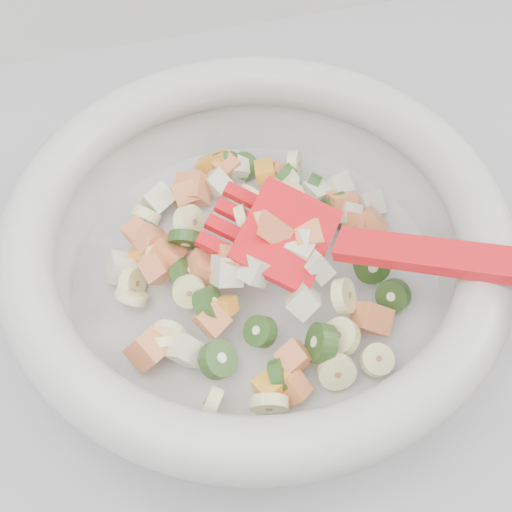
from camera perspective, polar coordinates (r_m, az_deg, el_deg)
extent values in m
cube|color=#9A999E|center=(0.98, 4.04, -14.09)|extent=(2.00, 0.60, 0.90)
cylinder|color=beige|center=(0.54, 0.00, -2.37)|extent=(0.29, 0.29, 0.02)
torus|color=beige|center=(0.49, 0.00, 2.02)|extent=(0.35, 0.35, 0.04)
cylinder|color=#F6F9A6|center=(0.52, -9.93, -3.14)|extent=(0.03, 0.03, 0.03)
cylinder|color=#F6F9A6|center=(0.50, -5.39, -2.85)|extent=(0.03, 0.02, 0.03)
cylinder|color=#F6F9A6|center=(0.53, -9.85, -2.18)|extent=(0.03, 0.03, 0.03)
cylinder|color=#F6F9A6|center=(0.47, -3.61, -11.78)|extent=(0.02, 0.03, 0.03)
cylinder|color=#F6F9A6|center=(0.50, 7.04, -3.20)|extent=(0.03, 0.03, 0.03)
cylinder|color=#F6F9A6|center=(0.48, 6.49, -9.21)|extent=(0.04, 0.02, 0.03)
cylinder|color=#F6F9A6|center=(0.52, -1.08, 2.91)|extent=(0.02, 0.03, 0.03)
cylinder|color=#F6F9A6|center=(0.53, -8.57, 0.77)|extent=(0.02, 0.03, 0.03)
cylinder|color=#F6F9A6|center=(0.54, 1.06, 4.58)|extent=(0.03, 0.02, 0.03)
cylinder|color=#F6F9A6|center=(0.47, 1.04, -11.71)|extent=(0.04, 0.02, 0.04)
cylinder|color=#F6F9A6|center=(0.54, 2.54, 4.66)|extent=(0.04, 0.03, 0.03)
cylinder|color=#F6F9A6|center=(0.59, 3.08, 7.29)|extent=(0.02, 0.03, 0.03)
cylinder|color=#F6F9A6|center=(0.54, -0.31, 4.70)|extent=(0.03, 0.03, 0.03)
cylinder|color=#F6F9A6|center=(0.57, -8.78, 3.26)|extent=(0.03, 0.03, 0.03)
cylinder|color=#F6F9A6|center=(0.49, -7.04, -6.49)|extent=(0.04, 0.02, 0.04)
cylinder|color=#F6F9A6|center=(0.53, -5.31, 2.61)|extent=(0.03, 0.04, 0.03)
cylinder|color=#F6F9A6|center=(0.50, -7.66, -6.92)|extent=(0.03, 0.02, 0.03)
cylinder|color=#F6F9A6|center=(0.49, 6.80, -6.44)|extent=(0.03, 0.04, 0.03)
cylinder|color=#F6F9A6|center=(0.49, 9.68, -8.21)|extent=(0.03, 0.03, 0.02)
cylinder|color=#F6F9A6|center=(0.57, 2.17, 5.82)|extent=(0.04, 0.04, 0.03)
cube|color=#E58D48|center=(0.48, 2.90, -10.51)|extent=(0.03, 0.03, 0.03)
cube|color=#E58D48|center=(0.50, 1.27, 2.15)|extent=(0.03, 0.03, 0.03)
cube|color=#E58D48|center=(0.58, -5.56, 5.03)|extent=(0.03, 0.03, 0.03)
cube|color=#E58D48|center=(0.57, -5.68, 5.08)|extent=(0.02, 0.03, 0.03)
cube|color=#E58D48|center=(0.49, -8.58, -7.31)|extent=(0.04, 0.03, 0.03)
cube|color=#E58D48|center=(0.55, -9.43, 1.85)|extent=(0.03, 0.02, 0.02)
cube|color=#E58D48|center=(0.51, 9.20, -4.97)|extent=(0.03, 0.03, 0.03)
cube|color=#E58D48|center=(0.50, -1.91, -0.58)|extent=(0.03, 0.02, 0.03)
cube|color=#E58D48|center=(0.51, 0.59, 2.30)|extent=(0.03, 0.03, 0.03)
cube|color=#E58D48|center=(0.58, 1.92, 6.23)|extent=(0.03, 0.03, 0.03)
cube|color=#E58D48|center=(0.49, -3.58, -5.07)|extent=(0.03, 0.03, 0.02)
cube|color=#E58D48|center=(0.59, -2.37, 7.13)|extent=(0.02, 0.03, 0.02)
cube|color=#E58D48|center=(0.48, 3.07, -8.09)|extent=(0.03, 0.02, 0.02)
cube|color=#E58D48|center=(0.51, 4.00, 1.36)|extent=(0.02, 0.02, 0.02)
cube|color=#E58D48|center=(0.56, 6.77, 4.18)|extent=(0.03, 0.03, 0.03)
cube|color=#E58D48|center=(0.56, 8.33, 2.19)|extent=(0.04, 0.03, 0.04)
cube|color=#E58D48|center=(0.52, -7.89, -0.99)|extent=(0.03, 0.03, 0.03)
cube|color=#E58D48|center=(0.51, -4.32, -1.02)|extent=(0.03, 0.02, 0.03)
cube|color=#E58D48|center=(0.55, 9.19, 2.45)|extent=(0.03, 0.03, 0.03)
cube|color=#E58D48|center=(0.53, -7.15, -0.10)|extent=(0.04, 0.04, 0.04)
cube|color=#E58D48|center=(0.53, -8.29, 1.13)|extent=(0.03, 0.02, 0.03)
cube|color=#E58D48|center=(0.57, -5.06, 5.35)|extent=(0.04, 0.03, 0.03)
cylinder|color=#41852C|center=(0.53, 10.92, -3.14)|extent=(0.03, 0.03, 0.03)
cylinder|color=#41852C|center=(0.57, 6.36, 4.18)|extent=(0.02, 0.02, 0.02)
cylinder|color=#41852C|center=(0.60, -1.05, 7.16)|extent=(0.02, 0.03, 0.02)
cylinder|color=#41852C|center=(0.53, 9.24, -0.71)|extent=(0.04, 0.03, 0.04)
cylinder|color=#41852C|center=(0.60, -2.50, 7.54)|extent=(0.03, 0.02, 0.03)
cylinder|color=#41852C|center=(0.48, -3.06, -8.29)|extent=(0.04, 0.04, 0.03)
cylinder|color=#41852C|center=(0.53, -5.61, 1.32)|extent=(0.03, 0.03, 0.03)
cylinder|color=#41852C|center=(0.49, 0.34, -6.06)|extent=(0.03, 0.03, 0.03)
cylinder|color=#41852C|center=(0.49, -3.81, -3.92)|extent=(0.03, 0.03, 0.03)
cylinder|color=#41852C|center=(0.48, 5.24, -6.99)|extent=(0.03, 0.03, 0.03)
cylinder|color=#41852C|center=(0.51, -5.62, -1.57)|extent=(0.03, 0.03, 0.03)
cylinder|color=#41852C|center=(0.48, 1.98, -9.54)|extent=(0.02, 0.03, 0.02)
cylinder|color=#41852C|center=(0.58, 2.09, 6.15)|extent=(0.03, 0.03, 0.03)
cylinder|color=#41852C|center=(0.58, 4.39, 5.47)|extent=(0.02, 0.03, 0.03)
cube|color=beige|center=(0.50, 4.94, -0.86)|extent=(0.02, 0.03, 0.03)
cube|color=beige|center=(0.49, -2.32, -1.19)|extent=(0.03, 0.03, 0.03)
cube|color=beige|center=(0.58, 8.82, 3.99)|extent=(0.03, 0.03, 0.03)
cube|color=beige|center=(0.60, -1.71, 7.08)|extent=(0.03, 0.03, 0.03)
cube|color=beige|center=(0.56, 7.35, 3.33)|extent=(0.03, 0.02, 0.03)
cube|color=beige|center=(0.51, 3.46, 0.33)|extent=(0.03, 0.03, 0.02)
cube|color=beige|center=(0.49, -5.67, -7.55)|extent=(0.03, 0.03, 0.03)
cube|color=beige|center=(0.49, 3.78, -3.60)|extent=(0.03, 0.03, 0.03)
cube|color=beige|center=(0.56, 1.65, 5.21)|extent=(0.02, 0.02, 0.03)
cube|color=beige|center=(0.58, 6.57, 5.57)|extent=(0.02, 0.03, 0.03)
cube|color=beige|center=(0.49, -0.16, -1.18)|extent=(0.03, 0.03, 0.03)
cube|color=beige|center=(0.57, -7.75, 4.51)|extent=(0.03, 0.03, 0.03)
cube|color=beige|center=(0.57, 4.78, 4.90)|extent=(0.03, 0.03, 0.02)
cube|color=beige|center=(0.53, -10.74, -0.97)|extent=(0.02, 0.02, 0.03)
cube|color=beige|center=(0.58, -3.25, 5.84)|extent=(0.03, 0.03, 0.03)
cube|color=beige|center=(0.51, 3.44, 0.96)|extent=(0.03, 0.02, 0.02)
cube|color=yellow|center=(0.54, -9.37, 0.09)|extent=(0.03, 0.02, 0.02)
cube|color=yellow|center=(0.49, -3.09, -4.01)|extent=(0.03, 0.03, 0.03)
cube|color=yellow|center=(0.58, 0.73, 6.79)|extent=(0.02, 0.03, 0.02)
cube|color=yellow|center=(0.60, -3.39, 7.40)|extent=(0.03, 0.03, 0.03)
cube|color=yellow|center=(0.48, 1.45, -10.24)|extent=(0.03, 0.03, 0.02)
cube|color=red|center=(0.50, 2.42, 1.64)|extent=(0.09, 0.09, 0.03)
cube|color=red|center=(0.53, -0.96, 4.73)|extent=(0.03, 0.03, 0.02)
cube|color=red|center=(0.52, -1.66, 3.44)|extent=(0.03, 0.03, 0.02)
cube|color=red|center=(0.51, -2.37, 2.10)|extent=(0.03, 0.03, 0.02)
cube|color=red|center=(0.50, -3.12, 0.71)|extent=(0.03, 0.03, 0.02)
cube|color=red|center=(0.47, 19.47, -0.71)|extent=(0.19, 0.15, 0.07)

